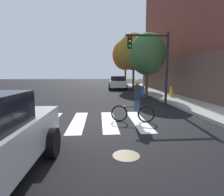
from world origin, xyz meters
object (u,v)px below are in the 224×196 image
Objects in this scene: fire_hydrant at (171,91)px; street_tree_near at (147,54)px; cyclist at (136,101)px; street_tree_far at (126,55)px; sedan_mid at (118,82)px; traffic_light_near at (153,56)px; manhole_cover at (126,155)px; street_tree_mid at (134,52)px.

street_tree_near is (-1.75, 0.78, 2.89)m from fire_hydrant.
cyclist is at bearing -107.67° from street_tree_near.
cyclist is 20.85m from street_tree_far.
street_tree_near is at bearing -79.44° from sedan_mid.
cyclist is 4.23m from traffic_light_near.
street_tree_far is (0.15, 12.80, 1.22)m from street_tree_near.
traffic_light_near reaches higher than sedan_mid.
manhole_cover is 11.45m from street_tree_near.
street_tree_far is at bearing 81.77° from manhole_cover.
manhole_cover is 18.56m from sedan_mid.
street_tree_mid reaches higher than street_tree_near.
street_tree_far reaches higher than traffic_light_near.
cyclist is 2.17× the size of fire_hydrant.
cyclist is at bearing -93.34° from sedan_mid.
sedan_mid is 0.73× the size of street_tree_mid.
manhole_cover is 7.29m from traffic_light_near.
fire_hydrant is (2.53, 3.42, -2.33)m from traffic_light_near.
manhole_cover is at bearing -98.23° from street_tree_far.
sedan_mid is 4.16m from street_tree_mid.
manhole_cover is 0.09× the size of street_tree_far.
street_tree_near is (0.79, 4.20, 0.56)m from traffic_light_near.
manhole_cover is 0.82× the size of fire_hydrant.
cyclist reaches higher than sedan_mid.
sedan_mid is 8.55m from street_tree_near.
street_tree_far reaches higher than fire_hydrant.
traffic_light_near reaches higher than cyclist.
street_tree_far is (3.36, 23.24, 4.64)m from manhole_cover.
cyclist is at bearing -115.76° from traffic_light_near.
cyclist is at bearing -97.15° from street_tree_far.
sedan_mid is 15.58m from cyclist.
traffic_light_near is at bearing -100.63° from street_tree_near.
fire_hydrant is at bearing -69.76° from sedan_mid.
traffic_light_near is at bearing -86.69° from sedan_mid.
street_tree_mid reaches higher than sedan_mid.
street_tree_near reaches higher than sedan_mid.
street_tree_mid is at bearing 78.75° from manhole_cover.
fire_hydrant is 0.15× the size of street_tree_near.
manhole_cover is 10.88m from fire_hydrant.
street_tree_near is 0.74× the size of street_tree_far.
street_tree_near is (3.21, 10.45, 3.42)m from manhole_cover.
street_tree_mid reaches higher than fire_hydrant.
fire_hydrant is at bearing 58.48° from cyclist.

